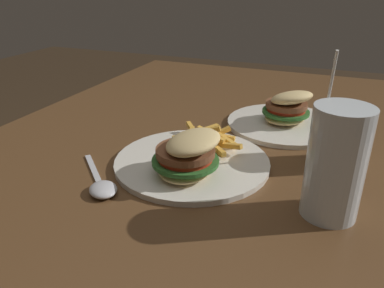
{
  "coord_description": "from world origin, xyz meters",
  "views": [
    {
      "loc": [
        0.66,
        0.18,
        1.03
      ],
      "look_at": [
        0.08,
        -0.05,
        0.74
      ],
      "focal_mm": 35.0,
      "sensor_mm": 36.0,
      "label": 1
    }
  ],
  "objects_px": {
    "meal_plate_near": "(191,157)",
    "juice_glass": "(334,138)",
    "beer_glass": "(335,167)",
    "meal_plate_far": "(286,116)",
    "spoon": "(102,187)"
  },
  "relations": [
    {
      "from": "meal_plate_far",
      "to": "meal_plate_near",
      "type": "bearing_deg",
      "value": -24.12
    },
    {
      "from": "meal_plate_near",
      "to": "juice_glass",
      "type": "bearing_deg",
      "value": 117.21
    },
    {
      "from": "meal_plate_near",
      "to": "juice_glass",
      "type": "relative_size",
      "value": 1.35
    },
    {
      "from": "beer_glass",
      "to": "juice_glass",
      "type": "height_order",
      "value": "juice_glass"
    },
    {
      "from": "beer_glass",
      "to": "juice_glass",
      "type": "xyz_separation_m",
      "value": [
        -0.17,
        -0.01,
        -0.03
      ]
    },
    {
      "from": "meal_plate_near",
      "to": "meal_plate_far",
      "type": "height_order",
      "value": "meal_plate_far"
    },
    {
      "from": "juice_glass",
      "to": "meal_plate_near",
      "type": "bearing_deg",
      "value": -62.79
    },
    {
      "from": "beer_glass",
      "to": "meal_plate_far",
      "type": "bearing_deg",
      "value": -160.83
    },
    {
      "from": "meal_plate_near",
      "to": "meal_plate_far",
      "type": "bearing_deg",
      "value": 155.88
    },
    {
      "from": "beer_glass",
      "to": "meal_plate_far",
      "type": "distance_m",
      "value": 0.35
    },
    {
      "from": "beer_glass",
      "to": "meal_plate_far",
      "type": "height_order",
      "value": "beer_glass"
    },
    {
      "from": "meal_plate_near",
      "to": "beer_glass",
      "type": "xyz_separation_m",
      "value": [
        0.05,
        0.24,
        0.05
      ]
    },
    {
      "from": "meal_plate_near",
      "to": "meal_plate_far",
      "type": "xyz_separation_m",
      "value": [
        -0.28,
        0.12,
        0.0
      ]
    },
    {
      "from": "spoon",
      "to": "meal_plate_near",
      "type": "bearing_deg",
      "value": 93.63
    },
    {
      "from": "meal_plate_near",
      "to": "juice_glass",
      "type": "height_order",
      "value": "juice_glass"
    }
  ]
}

